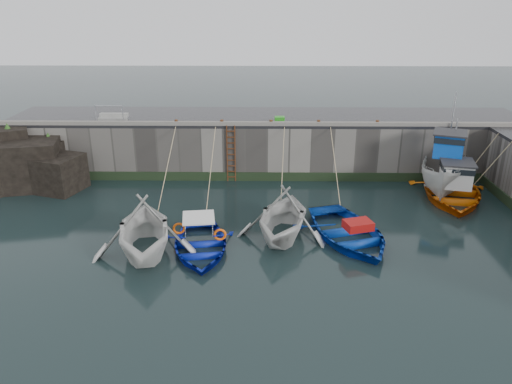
{
  "coord_description": "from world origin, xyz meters",
  "views": [
    {
      "loc": [
        -0.25,
        -16.52,
        9.74
      ],
      "look_at": [
        -0.55,
        5.17,
        1.2
      ],
      "focal_mm": 35.0,
      "sensor_mm": 36.0,
      "label": 1
    }
  ],
  "objects_px": {
    "bollard_d": "(319,123)",
    "boat_far_orange": "(451,191)",
    "bollard_a": "(176,122)",
    "bollard_c": "(271,122)",
    "boat_far_white": "(445,172)",
    "fish_crate": "(280,119)",
    "boat_near_blue": "(200,250)",
    "boat_near_blacktrim": "(283,236)",
    "bollard_b": "(222,122)",
    "bollard_e": "(377,123)",
    "boat_near_white": "(146,252)",
    "boat_near_navy": "(348,239)",
    "ladder": "(231,154)"
  },
  "relations": [
    {
      "from": "boat_near_blacktrim",
      "to": "boat_near_navy",
      "type": "distance_m",
      "value": 2.82
    },
    {
      "from": "boat_near_blue",
      "to": "bollard_b",
      "type": "bearing_deg",
      "value": 80.27
    },
    {
      "from": "bollard_d",
      "to": "boat_near_blue",
      "type": "bearing_deg",
      "value": -123.19
    },
    {
      "from": "boat_far_orange",
      "to": "boat_near_navy",
      "type": "bearing_deg",
      "value": -130.09
    },
    {
      "from": "bollard_b",
      "to": "bollard_e",
      "type": "relative_size",
      "value": 1.0
    },
    {
      "from": "boat_far_orange",
      "to": "fish_crate",
      "type": "relative_size",
      "value": 12.35
    },
    {
      "from": "boat_near_white",
      "to": "bollard_d",
      "type": "xyz_separation_m",
      "value": [
        7.81,
        8.77,
        3.3
      ]
    },
    {
      "from": "boat_near_blacktrim",
      "to": "boat_far_orange",
      "type": "bearing_deg",
      "value": 39.42
    },
    {
      "from": "ladder",
      "to": "bollard_c",
      "type": "bearing_deg",
      "value": 8.67
    },
    {
      "from": "bollard_a",
      "to": "bollard_e",
      "type": "height_order",
      "value": "same"
    },
    {
      "from": "boat_near_white",
      "to": "fish_crate",
      "type": "xyz_separation_m",
      "value": [
        5.71,
        9.63,
        3.29
      ]
    },
    {
      "from": "boat_near_navy",
      "to": "bollard_e",
      "type": "height_order",
      "value": "bollard_e"
    },
    {
      "from": "boat_near_blacktrim",
      "to": "boat_near_white",
      "type": "bearing_deg",
      "value": -152.6
    },
    {
      "from": "boat_near_blacktrim",
      "to": "boat_far_white",
      "type": "relative_size",
      "value": 0.73
    },
    {
      "from": "boat_far_orange",
      "to": "bollard_e",
      "type": "distance_m",
      "value": 5.3
    },
    {
      "from": "boat_far_white",
      "to": "bollard_e",
      "type": "bearing_deg",
      "value": 177.51
    },
    {
      "from": "ladder",
      "to": "bollard_c",
      "type": "distance_m",
      "value": 2.81
    },
    {
      "from": "bollard_a",
      "to": "bollard_c",
      "type": "distance_m",
      "value": 5.2
    },
    {
      "from": "bollard_d",
      "to": "boat_far_orange",
      "type": "bearing_deg",
      "value": -22.24
    },
    {
      "from": "boat_near_blacktrim",
      "to": "bollard_a",
      "type": "bearing_deg",
      "value": 140.22
    },
    {
      "from": "bollard_d",
      "to": "bollard_a",
      "type": "bearing_deg",
      "value": 180.0
    },
    {
      "from": "boat_near_navy",
      "to": "bollard_e",
      "type": "distance_m",
      "value": 8.56
    },
    {
      "from": "boat_near_navy",
      "to": "boat_far_orange",
      "type": "relative_size",
      "value": 0.82
    },
    {
      "from": "boat_near_blue",
      "to": "bollard_e",
      "type": "height_order",
      "value": "bollard_e"
    },
    {
      "from": "boat_far_orange",
      "to": "bollard_d",
      "type": "xyz_separation_m",
      "value": [
        -6.69,
        2.74,
        2.9
      ]
    },
    {
      "from": "boat_far_white",
      "to": "boat_far_orange",
      "type": "distance_m",
      "value": 1.38
    },
    {
      "from": "fish_crate",
      "to": "boat_near_navy",
      "type": "bearing_deg",
      "value": -74.38
    },
    {
      "from": "boat_near_blacktrim",
      "to": "bollard_d",
      "type": "distance_m",
      "value": 8.26
    },
    {
      "from": "boat_near_white",
      "to": "bollard_b",
      "type": "distance_m",
      "value": 9.7
    },
    {
      "from": "boat_far_white",
      "to": "fish_crate",
      "type": "bearing_deg",
      "value": -174.16
    },
    {
      "from": "boat_near_blue",
      "to": "boat_near_navy",
      "type": "distance_m",
      "value": 6.35
    },
    {
      "from": "boat_near_blacktrim",
      "to": "bollard_c",
      "type": "distance_m",
      "value": 7.98
    },
    {
      "from": "boat_near_white",
      "to": "boat_near_blacktrim",
      "type": "relative_size",
      "value": 1.06
    },
    {
      "from": "bollard_b",
      "to": "bollard_d",
      "type": "distance_m",
      "value": 5.3
    },
    {
      "from": "bollard_b",
      "to": "bollard_d",
      "type": "relative_size",
      "value": 1.0
    },
    {
      "from": "bollard_b",
      "to": "bollard_d",
      "type": "height_order",
      "value": "same"
    },
    {
      "from": "bollard_c",
      "to": "boat_near_white",
      "type": "bearing_deg",
      "value": -120.73
    },
    {
      "from": "boat_near_blacktrim",
      "to": "fish_crate",
      "type": "relative_size",
      "value": 8.85
    },
    {
      "from": "ladder",
      "to": "boat_near_navy",
      "type": "bearing_deg",
      "value": -52.67
    },
    {
      "from": "boat_near_white",
      "to": "bollard_c",
      "type": "relative_size",
      "value": 18.32
    },
    {
      "from": "boat_near_blacktrim",
      "to": "boat_near_navy",
      "type": "xyz_separation_m",
      "value": [
        2.81,
        -0.22,
        0.0
      ]
    },
    {
      "from": "boat_far_orange",
      "to": "bollard_c",
      "type": "relative_size",
      "value": 24.02
    },
    {
      "from": "bollard_b",
      "to": "bollard_e",
      "type": "xyz_separation_m",
      "value": [
        8.5,
        0.0,
        0.0
      ]
    },
    {
      "from": "boat_near_blacktrim",
      "to": "bollard_b",
      "type": "bearing_deg",
      "value": 125.76
    },
    {
      "from": "boat_far_white",
      "to": "bollard_a",
      "type": "xyz_separation_m",
      "value": [
        -14.48,
        1.51,
        2.28
      ]
    },
    {
      "from": "fish_crate",
      "to": "bollard_d",
      "type": "bearing_deg",
      "value": -24.84
    },
    {
      "from": "boat_far_orange",
      "to": "bollard_d",
      "type": "height_order",
      "value": "boat_far_orange"
    },
    {
      "from": "bollard_a",
      "to": "bollard_d",
      "type": "xyz_separation_m",
      "value": [
        7.8,
        0.0,
        0.0
      ]
    },
    {
      "from": "boat_far_white",
      "to": "bollard_a",
      "type": "height_order",
      "value": "boat_far_white"
    },
    {
      "from": "boat_far_orange",
      "to": "bollard_b",
      "type": "height_order",
      "value": "boat_far_orange"
    }
  ]
}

